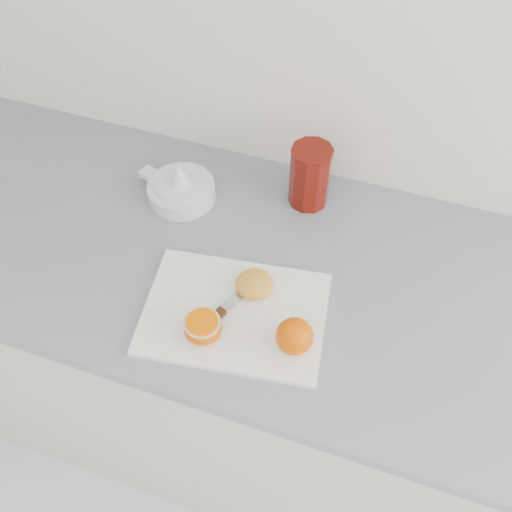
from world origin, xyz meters
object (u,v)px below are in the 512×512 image
(counter, at_px, (244,360))
(half_orange, at_px, (203,328))
(citrus_juicer, at_px, (180,188))
(red_tumbler, at_px, (310,178))
(cutting_board, at_px, (235,314))

(counter, relative_size, half_orange, 37.34)
(citrus_juicer, bearing_deg, counter, -33.10)
(red_tumbler, bearing_deg, counter, -112.58)
(half_orange, relative_size, citrus_juicer, 0.36)
(counter, height_order, red_tumbler, red_tumbler)
(half_orange, relative_size, red_tumbler, 0.47)
(red_tumbler, bearing_deg, citrus_juicer, -163.00)
(cutting_board, bearing_deg, half_orange, -120.53)
(counter, xyz_separation_m, half_orange, (-0.00, -0.20, 0.48))
(citrus_juicer, bearing_deg, half_orange, -59.93)
(red_tumbler, bearing_deg, half_orange, -102.07)
(counter, xyz_separation_m, cutting_board, (0.04, -0.13, 0.45))
(cutting_board, height_order, half_orange, half_orange)
(cutting_board, bearing_deg, red_tumbler, 81.83)
(cutting_board, xyz_separation_m, half_orange, (-0.04, -0.06, 0.03))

